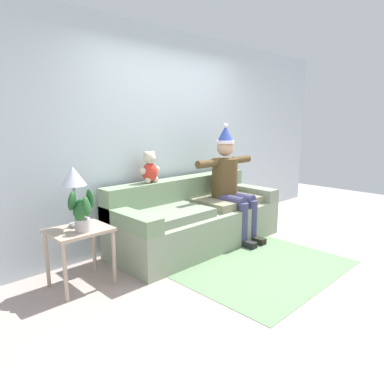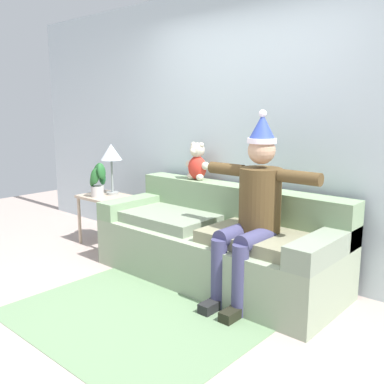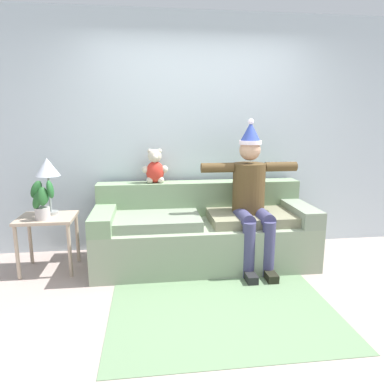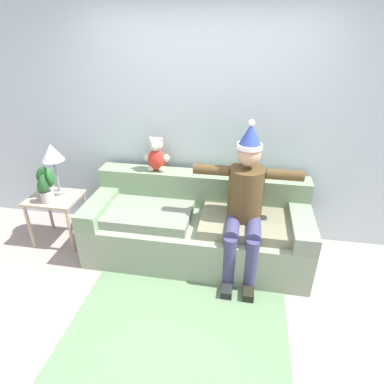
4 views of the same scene
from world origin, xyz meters
name	(u,v)px [view 4 (image 4 of 4)]	position (x,y,z in m)	size (l,w,h in m)	color
ground_plane	(178,325)	(0.00, 0.00, 0.00)	(10.00, 10.00, 0.00)	#AA968E
back_wall	(206,120)	(0.00, 1.55, 1.35)	(7.00, 0.10, 2.70)	silver
couch	(198,226)	(0.00, 1.02, 0.33)	(2.29, 0.90, 0.83)	gray
person_seated	(245,201)	(0.48, 0.85, 0.78)	(1.02, 0.77, 1.53)	#513D21
teddy_bear	(156,156)	(-0.50, 1.30, 1.00)	(0.29, 0.17, 0.38)	red
side_table	(56,204)	(-1.60, 0.97, 0.48)	(0.55, 0.45, 0.57)	tan
table_lamp	(52,155)	(-1.58, 1.06, 1.03)	(0.24, 0.24, 0.58)	gray
potted_plant	(46,185)	(-1.60, 0.88, 0.76)	(0.27, 0.25, 0.39)	#BAB3B1
area_rug	(177,328)	(0.00, -0.03, 0.00)	(1.82, 1.37, 0.01)	#67865F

